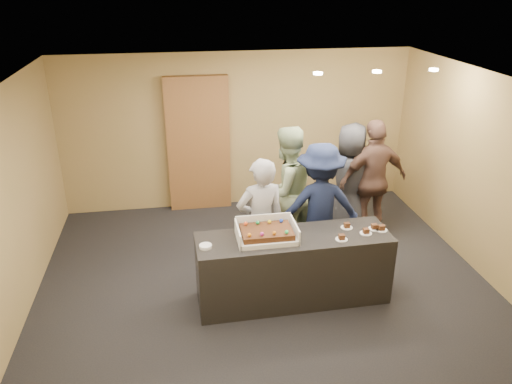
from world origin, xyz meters
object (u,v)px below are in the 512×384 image
Objects in this scene: cake_box at (266,234)px; sheet_cake at (267,232)px; person_sage_man at (286,191)px; person_dark_suit at (349,181)px; serving_counter at (293,268)px; storage_cabinet at (198,145)px; person_brown_extra at (373,180)px; person_server_grey at (261,223)px; person_navy_man at (319,206)px; plate_stack at (206,246)px.

sheet_cake is at bearing -90.97° from cake_box.
person_dark_suit is (1.08, 0.33, -0.05)m from person_sage_man.
serving_counter is 3.20m from storage_cabinet.
sheet_cake is 0.32× the size of person_brown_extra.
cake_box is 0.40× the size of person_server_grey.
person_server_grey is 2.16m from person_brown_extra.
person_sage_man is at bearing -131.41° from person_server_grey.
serving_counter is 1.35m from person_sage_man.
person_navy_man is at bearing 23.84° from person_brown_extra.
serving_counter is 0.60m from cake_box.
person_brown_extra is at bearing -161.22° from person_server_grey.
person_sage_man is at bearing 67.38° from sheet_cake.
person_dark_suit reaches higher than person_server_grey.
storage_cabinet is 1.23× the size of person_brown_extra.
storage_cabinet is 3.26× the size of cake_box.
storage_cabinet reaches higher than person_dark_suit.
person_navy_man is at bearing 79.75° from person_dark_suit.
sheet_cake is at bearing 6.95° from plate_stack.
serving_counter is 1.03× the size of storage_cabinet.
plate_stack is 0.08× the size of person_navy_man.
person_brown_extra is (1.92, 0.99, 0.06)m from person_server_grey.
person_server_grey is (0.01, 0.42, -0.06)m from cake_box.
person_dark_suit is at bearing 43.99° from cake_box.
person_brown_extra reaches higher than person_server_grey.
person_dark_suit is (2.23, -1.40, -0.26)m from storage_cabinet.
person_dark_suit is at bearing -29.27° from person_brown_extra.
person_brown_extra is at bearing 29.88° from plate_stack.
sheet_cake is 0.34× the size of person_navy_man.
person_server_grey is at bearing 35.71° from plate_stack.
person_server_grey reaches higher than serving_counter.
storage_cabinet is at bearing 107.00° from serving_counter.
person_sage_man is at bearing 48.64° from person_dark_suit.
person_sage_man is (0.51, 0.79, 0.08)m from person_server_grey.
person_sage_man reaches higher than cake_box.
storage_cabinet is (-0.97, 2.97, 0.72)m from serving_counter.
plate_stack is at bearing 21.05° from person_brown_extra.
sheet_cake is (0.63, -2.97, -0.17)m from storage_cabinet.
serving_counter is 1.25× the size of person_sage_man.
storage_cabinet reaches higher than serving_counter.
person_dark_suit is (1.60, 1.57, -0.09)m from sheet_cake.
person_brown_extra reaches higher than cake_box.
plate_stack is 3.08m from person_brown_extra.
person_server_grey reaches higher than sheet_cake.
cake_box is 4.84× the size of plate_stack.
storage_cabinet is at bearing 102.10° from cake_box.
person_brown_extra reaches higher than person_dark_suit.
person_sage_man reaches higher than person_navy_man.
serving_counter is 1.32× the size of person_dark_suit.
person_navy_man is (0.54, 0.78, 0.45)m from serving_counter.
person_dark_suit is (2.34, 1.66, -0.01)m from plate_stack.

